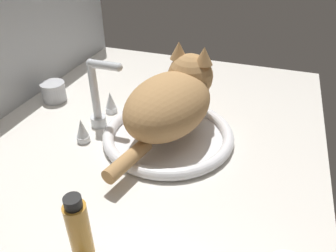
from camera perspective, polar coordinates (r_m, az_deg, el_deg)
countertop at (r=82.65cm, az=-2.92°, el=-2.56°), size 107.94×83.29×3.00cm
sink_basin at (r=79.63cm, az=0.00°, el=-1.67°), size 32.12×32.12×2.74cm
faucet at (r=83.55cm, az=-12.23°, el=4.00°), size 18.04×10.25×18.50cm
cat at (r=76.60cm, az=0.96°, el=4.76°), size 38.29×22.88×18.45cm
amber_bottle at (r=54.71cm, az=-15.42°, el=-16.91°), size 3.61×3.61×12.49cm
metal_jar at (r=101.77cm, az=-19.44°, el=5.71°), size 6.98×6.98×5.71cm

